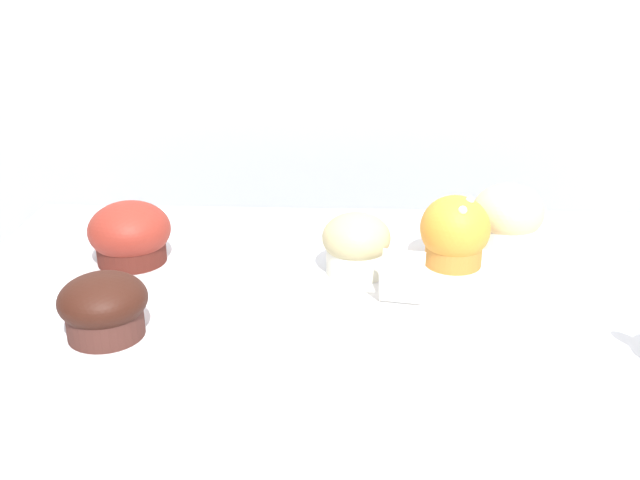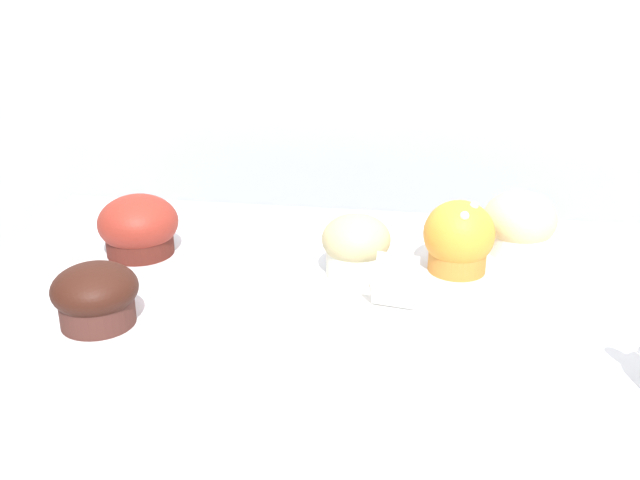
# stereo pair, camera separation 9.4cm
# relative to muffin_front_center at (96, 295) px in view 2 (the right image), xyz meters

# --- Properties ---
(wall_back) EXTENTS (3.20, 0.10, 1.80)m
(wall_back) POSITION_rel_muffin_front_center_xyz_m (0.28, 0.68, -0.07)
(wall_back) COLOR #B2B7BC
(wall_back) RESTS_ON ground
(muffin_front_center) EXTENTS (0.10, 0.10, 0.07)m
(muffin_front_center) POSITION_rel_muffin_front_center_xyz_m (0.00, 0.00, 0.00)
(muffin_front_center) COLOR #48251F
(muffin_front_center) RESTS_ON display_counter
(muffin_back_left) EXTENTS (0.09, 0.09, 0.08)m
(muffin_back_left) POSITION_rel_muffin_front_center_xyz_m (0.27, 0.17, 0.00)
(muffin_back_left) COLOR silver
(muffin_back_left) RESTS_ON display_counter
(muffin_back_right) EXTENTS (0.11, 0.11, 0.08)m
(muffin_back_right) POSITION_rel_muffin_front_center_xyz_m (-0.02, 0.19, 0.00)
(muffin_back_right) COLOR #4D1C15
(muffin_back_right) RESTS_ON display_counter
(muffin_front_left) EXTENTS (0.09, 0.09, 0.10)m
(muffin_front_left) POSITION_rel_muffin_front_center_xyz_m (0.40, 0.20, 0.01)
(muffin_front_left) COLOR #C47A31
(muffin_front_left) RESTS_ON display_counter
(muffin_front_right) EXTENTS (0.10, 0.10, 0.08)m
(muffin_front_right) POSITION_rel_muffin_front_center_xyz_m (0.48, 0.28, 0.00)
(muffin_front_right) COLOR silver
(muffin_front_right) RESTS_ON display_counter
(price_card) EXTENTS (0.06, 0.05, 0.06)m
(price_card) POSITION_rel_muffin_front_center_xyz_m (0.32, 0.08, -0.00)
(price_card) COLOR white
(price_card) RESTS_ON display_counter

